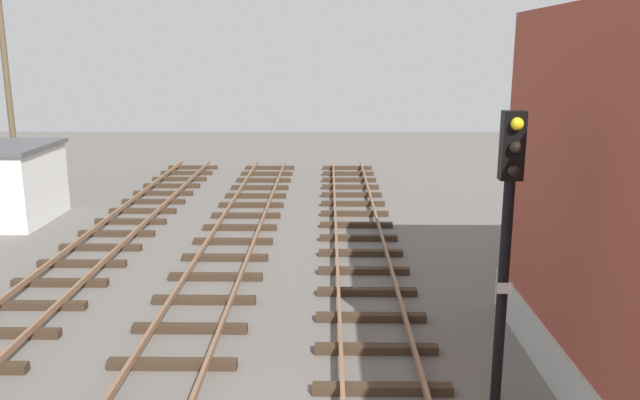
% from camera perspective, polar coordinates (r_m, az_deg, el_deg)
% --- Properties ---
extents(signal_mast, '(0.36, 0.40, 5.07)m').
position_cam_1_polar(signal_mast, '(10.88, 16.23, -2.28)').
color(signal_mast, black).
rests_on(signal_mast, ground).
extents(control_hut, '(3.00, 3.80, 2.76)m').
position_cam_1_polar(control_hut, '(25.37, -25.88, 1.36)').
color(control_hut, silver).
rests_on(control_hut, ground).
extents(utility_pole_far, '(1.80, 0.24, 8.81)m').
position_cam_1_polar(utility_pole_far, '(28.68, -25.91, 9.06)').
color(utility_pole_far, brown).
rests_on(utility_pole_far, ground).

